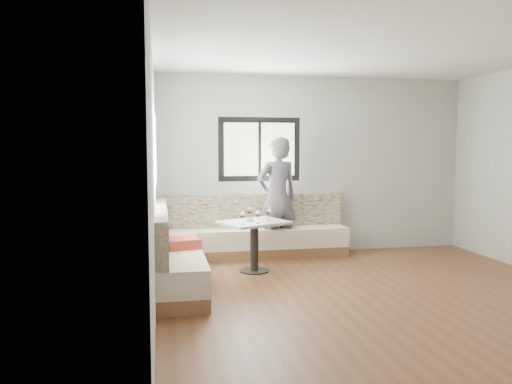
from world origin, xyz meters
The scene contains 10 objects.
room centered at (-0.08, 0.08, 1.41)m, with size 5.01×5.01×2.81m.
banquette centered at (-1.59, 1.63, 0.33)m, with size 2.90×2.80×0.95m.
table centered at (-1.20, 1.36, 0.51)m, with size 1.03×0.93×0.69m.
person centered at (-0.70, 2.14, 0.92)m, with size 0.67×0.44×1.84m, color #5E5963.
olive_ramekin centered at (-1.26, 1.36, 0.71)m, with size 0.10×0.10×0.04m.
wine_glass_a centered at (-1.40, 1.10, 0.81)m, with size 0.08×0.08×0.17m.
wine_glass_b centered at (-1.19, 1.17, 0.81)m, with size 0.08×0.08×0.17m.
wine_glass_c centered at (-1.01, 1.33, 0.81)m, with size 0.08×0.08×0.17m.
wine_glass_d centered at (-1.23, 1.51, 0.81)m, with size 0.08×0.08×0.17m.
wine_glass_e centered at (-0.96, 1.55, 0.81)m, with size 0.08×0.08×0.17m.
Camera 1 is at (-2.44, -5.18, 1.68)m, focal length 35.00 mm.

